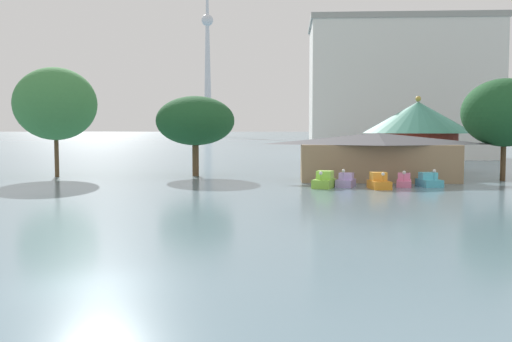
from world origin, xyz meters
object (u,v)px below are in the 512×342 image
at_px(boathouse, 378,156).
at_px(background_building_block, 400,90).
at_px(shoreline_tree_mid, 195,121).
at_px(pedal_boat_orange, 379,182).
at_px(pedal_boat_cyan, 429,181).
at_px(pedal_boat_pink, 404,181).
at_px(pedal_boat_lime, 324,181).
at_px(shoreline_tree_tall_left, 55,104).
at_px(pedal_boat_lavender, 346,181).
at_px(distant_broadcast_tower, 207,34).
at_px(shoreline_tree_right, 505,113).
at_px(green_roof_pavilion, 418,131).

distance_m(boathouse, background_building_block, 50.15).
distance_m(shoreline_tree_mid, background_building_block, 53.13).
height_order(pedal_boat_orange, pedal_boat_cyan, pedal_boat_cyan).
bearing_deg(pedal_boat_orange, pedal_boat_pink, 122.60).
height_order(pedal_boat_lime, shoreline_tree_tall_left, shoreline_tree_tall_left).
distance_m(pedal_boat_lavender, background_building_block, 57.39).
relative_size(pedal_boat_lime, boathouse, 0.18).
xyz_separation_m(pedal_boat_lime, distant_broadcast_tower, (-61.89, 365.68, 72.63)).
xyz_separation_m(pedal_boat_lime, shoreline_tree_right, (18.63, 8.01, 6.34)).
bearing_deg(pedal_boat_lime, boathouse, 159.91).
xyz_separation_m(pedal_boat_orange, shoreline_tree_right, (13.84, 8.74, 6.36)).
xyz_separation_m(pedal_boat_orange, pedal_boat_cyan, (4.92, 2.38, -0.06)).
bearing_deg(shoreline_tree_tall_left, green_roof_pavilion, 12.80).
relative_size(pedal_boat_lavender, shoreline_tree_right, 0.26).
distance_m(pedal_boat_lavender, pedal_boat_pink, 5.43).
distance_m(pedal_boat_pink, shoreline_tree_tall_left, 38.04).
bearing_deg(green_roof_pavilion, pedal_boat_cyan, -98.83).
distance_m(pedal_boat_pink, boathouse, 6.20).
distance_m(pedal_boat_orange, background_building_block, 58.43).
bearing_deg(shoreline_tree_right, background_building_block, 92.06).
bearing_deg(background_building_block, pedal_boat_pink, -100.06).
relative_size(pedal_boat_lime, pedal_boat_pink, 1.04).
relative_size(pedal_boat_orange, shoreline_tree_right, 0.26).
relative_size(pedal_boat_lime, pedal_boat_cyan, 1.09).
distance_m(pedal_boat_orange, pedal_boat_cyan, 5.47).
bearing_deg(pedal_boat_pink, distant_broadcast_tower, -158.23).
xyz_separation_m(pedal_boat_orange, green_roof_pavilion, (7.73, 20.44, 4.43)).
xyz_separation_m(pedal_boat_lime, pedal_boat_lavender, (2.04, 1.06, -0.09)).
height_order(pedal_boat_lavender, distant_broadcast_tower, distant_broadcast_tower).
relative_size(pedal_boat_cyan, distant_broadcast_tower, 0.02).
relative_size(pedal_boat_lavender, pedal_boat_pink, 0.94).
height_order(pedal_boat_orange, distant_broadcast_tower, distant_broadcast_tower).
relative_size(pedal_boat_cyan, boathouse, 0.17).
bearing_deg(distant_broadcast_tower, shoreline_tree_tall_left, -84.69).
bearing_deg(shoreline_tree_tall_left, boathouse, -5.00).
xyz_separation_m(shoreline_tree_tall_left, background_building_block, (45.77, 44.87, 4.39)).
distance_m(pedal_boat_lime, distant_broadcast_tower, 377.92).
height_order(pedal_boat_lavender, shoreline_tree_mid, shoreline_tree_mid).
relative_size(pedal_boat_pink, background_building_block, 0.09).
xyz_separation_m(pedal_boat_lime, shoreline_tree_mid, (-13.66, 12.21, 5.59)).
relative_size(pedal_boat_lavender, distant_broadcast_tower, 0.02).
bearing_deg(boathouse, green_roof_pavilion, 61.77).
bearing_deg(boathouse, pedal_boat_lime, -128.74).
relative_size(green_roof_pavilion, background_building_block, 0.40).
height_order(pedal_boat_lavender, pedal_boat_cyan, same).
bearing_deg(shoreline_tree_right, shoreline_tree_mid, 172.60).
bearing_deg(background_building_block, pedal_boat_lime, -107.06).
distance_m(shoreline_tree_tall_left, shoreline_tree_right, 47.53).
bearing_deg(pedal_boat_pink, shoreline_tree_mid, -105.59).
bearing_deg(background_building_block, shoreline_tree_mid, -125.45).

